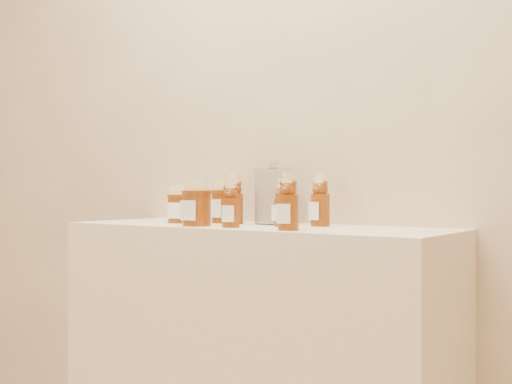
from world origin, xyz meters
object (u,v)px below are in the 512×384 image
Objects in this scene: honey_jar_left at (179,204)px; glass_canister at (273,194)px; bear_bottle_back_left at (234,196)px; display_table at (252,376)px; bear_bottle_front_left at (231,200)px.

glass_canister is (0.29, 0.12, 0.03)m from honey_jar_left.
bear_bottle_back_left is at bearing -144.70° from glass_canister.
display_table is 6.81× the size of bear_bottle_back_left.
honey_jar_left is (-0.28, -0.02, 0.51)m from display_table.
bear_bottle_back_left is at bearing 105.46° from bear_bottle_front_left.
glass_canister is at bearing 71.25° from bear_bottle_front_left.
display_table is 0.54m from bear_bottle_front_left.
honey_jar_left is (-0.19, -0.05, -0.03)m from bear_bottle_back_left.
display_table is at bearing -14.21° from honey_jar_left.
honey_jar_left is (-0.29, 0.10, -0.02)m from bear_bottle_front_left.
display_table is 0.55m from bear_bottle_back_left.
honey_jar_left is 0.31m from glass_canister.
bear_bottle_front_left is at bearing -64.68° from bear_bottle_back_left.
glass_canister reaches higher than bear_bottle_front_left.
bear_bottle_back_left reaches higher than bear_bottle_front_left.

